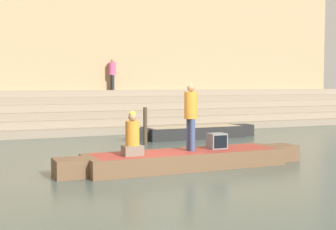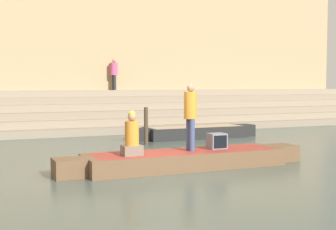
{
  "view_description": "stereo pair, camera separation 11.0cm",
  "coord_description": "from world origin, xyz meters",
  "px_view_note": "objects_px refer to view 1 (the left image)",
  "views": [
    {
      "loc": [
        -4.57,
        -10.48,
        2.26
      ],
      "look_at": [
        0.92,
        1.92,
        1.35
      ],
      "focal_mm": 50.0,
      "sensor_mm": 36.0,
      "label": 1
    },
    {
      "loc": [
        -4.47,
        -10.52,
        2.26
      ],
      "look_at": [
        0.92,
        1.92,
        1.35
      ],
      "focal_mm": 50.0,
      "sensor_mm": 36.0,
      "label": 2
    }
  ],
  "objects_px": {
    "tv_set": "(217,141)",
    "mooring_post": "(145,126)",
    "rowboat_main": "(186,159)",
    "moored_boat_shore": "(194,132)",
    "person_standing": "(191,112)",
    "person_on_steps": "(112,72)",
    "person_rowing": "(132,138)"
  },
  "relations": [
    {
      "from": "tv_set",
      "to": "mooring_post",
      "type": "distance_m",
      "value": 4.88
    },
    {
      "from": "rowboat_main",
      "to": "moored_boat_shore",
      "type": "bearing_deg",
      "value": 59.16
    },
    {
      "from": "mooring_post",
      "to": "person_standing",
      "type": "bearing_deg",
      "value": -96.79
    },
    {
      "from": "person_standing",
      "to": "tv_set",
      "type": "bearing_deg",
      "value": -8.62
    },
    {
      "from": "mooring_post",
      "to": "person_on_steps",
      "type": "height_order",
      "value": "person_on_steps"
    },
    {
      "from": "moored_boat_shore",
      "to": "mooring_post",
      "type": "relative_size",
      "value": 3.94
    },
    {
      "from": "rowboat_main",
      "to": "moored_boat_shore",
      "type": "distance_m",
      "value": 6.98
    },
    {
      "from": "rowboat_main",
      "to": "mooring_post",
      "type": "distance_m",
      "value": 5.03
    },
    {
      "from": "tv_set",
      "to": "moored_boat_shore",
      "type": "relative_size",
      "value": 0.09
    },
    {
      "from": "person_standing",
      "to": "person_rowing",
      "type": "relative_size",
      "value": 1.59
    },
    {
      "from": "person_rowing",
      "to": "mooring_post",
      "type": "relative_size",
      "value": 0.81
    },
    {
      "from": "person_standing",
      "to": "person_on_steps",
      "type": "xyz_separation_m",
      "value": [
        1.59,
        12.26,
        1.37
      ]
    },
    {
      "from": "person_rowing",
      "to": "rowboat_main",
      "type": "bearing_deg",
      "value": -10.32
    },
    {
      "from": "rowboat_main",
      "to": "person_rowing",
      "type": "relative_size",
      "value": 6.21
    },
    {
      "from": "person_rowing",
      "to": "moored_boat_shore",
      "type": "relative_size",
      "value": 0.21
    },
    {
      "from": "person_on_steps",
      "to": "person_standing",
      "type": "bearing_deg",
      "value": -1.91
    },
    {
      "from": "rowboat_main",
      "to": "person_rowing",
      "type": "height_order",
      "value": "person_rowing"
    },
    {
      "from": "tv_set",
      "to": "mooring_post",
      "type": "height_order",
      "value": "mooring_post"
    },
    {
      "from": "person_standing",
      "to": "person_rowing",
      "type": "distance_m",
      "value": 1.83
    },
    {
      "from": "mooring_post",
      "to": "tv_set",
      "type": "bearing_deg",
      "value": -86.93
    },
    {
      "from": "rowboat_main",
      "to": "mooring_post",
      "type": "bearing_deg",
      "value": 79.58
    },
    {
      "from": "moored_boat_shore",
      "to": "person_rowing",
      "type": "bearing_deg",
      "value": -132.72
    },
    {
      "from": "person_rowing",
      "to": "tv_set",
      "type": "distance_m",
      "value": 2.59
    },
    {
      "from": "moored_boat_shore",
      "to": "mooring_post",
      "type": "xyz_separation_m",
      "value": [
        -2.64,
        -1.16,
        0.44
      ]
    },
    {
      "from": "rowboat_main",
      "to": "person_on_steps",
      "type": "xyz_separation_m",
      "value": [
        1.74,
        12.28,
        2.62
      ]
    },
    {
      "from": "person_standing",
      "to": "person_on_steps",
      "type": "relative_size",
      "value": 1.11
    },
    {
      "from": "person_standing",
      "to": "tv_set",
      "type": "distance_m",
      "value": 1.18
    },
    {
      "from": "rowboat_main",
      "to": "person_standing",
      "type": "distance_m",
      "value": 1.26
    },
    {
      "from": "rowboat_main",
      "to": "mooring_post",
      "type": "relative_size",
      "value": 5.05
    },
    {
      "from": "rowboat_main",
      "to": "tv_set",
      "type": "bearing_deg",
      "value": 2.73
    },
    {
      "from": "person_standing",
      "to": "moored_boat_shore",
      "type": "relative_size",
      "value": 0.33
    },
    {
      "from": "rowboat_main",
      "to": "person_on_steps",
      "type": "height_order",
      "value": "person_on_steps"
    }
  ]
}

